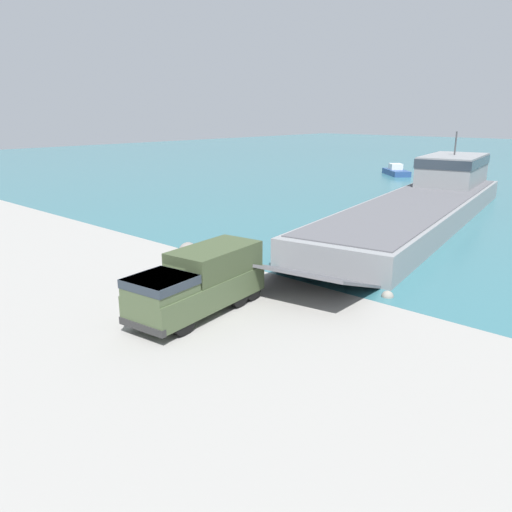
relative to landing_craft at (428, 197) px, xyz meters
name	(u,v)px	position (x,y,z in m)	size (l,w,h in m)	color
ground_plane	(177,311)	(0.81, -30.13, -1.73)	(240.00, 240.00, 0.00)	gray
landing_craft	(428,197)	(0.00, 0.00, 0.00)	(13.40, 42.09, 7.33)	gray
military_truck	(199,281)	(1.71, -29.46, -0.18)	(3.43, 7.58, 2.97)	#475638
soldier_on_ramp	(180,272)	(-1.31, -28.13, -0.68)	(0.48, 0.32, 1.80)	#475638
moored_boat_a	(396,171)	(-16.97, 27.43, -1.17)	(6.11, 6.05, 1.69)	navy
cargo_crate	(153,307)	(0.44, -31.24, -1.29)	(0.88, 1.06, 0.88)	#475638
shoreline_rock_a	(387,297)	(7.37, -21.60, -1.73)	(0.63, 0.63, 0.63)	gray
shoreline_rock_b	(188,252)	(-6.98, -22.77, -1.73)	(1.31, 1.31, 1.31)	gray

